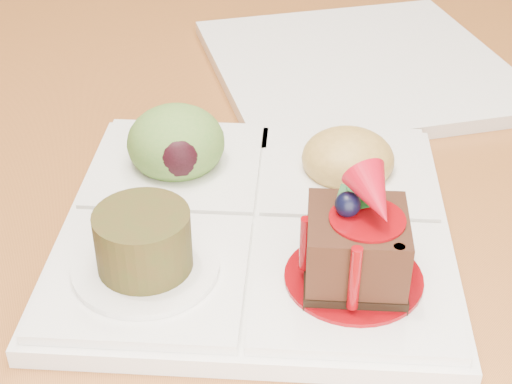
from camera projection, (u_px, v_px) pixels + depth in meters
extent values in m
cylinder|color=#9E5C29|center=(355.00, 8.00, 1.91)|extent=(0.06, 0.06, 0.71)
cylinder|color=black|center=(454.00, 246.00, 1.34)|extent=(0.04, 0.04, 0.45)
cube|color=white|center=(256.00, 229.00, 0.50)|extent=(0.30, 0.30, 0.01)
cube|color=white|center=(353.00, 283.00, 0.45)|extent=(0.14, 0.14, 0.01)
cube|color=white|center=(147.00, 274.00, 0.45)|extent=(0.14, 0.14, 0.01)
cube|color=white|center=(177.00, 165.00, 0.55)|extent=(0.14, 0.14, 0.01)
cube|color=white|center=(347.00, 171.00, 0.54)|extent=(0.14, 0.14, 0.01)
cylinder|color=#740409|center=(353.00, 278.00, 0.44)|extent=(0.08, 0.08, 0.00)
cube|color=black|center=(354.00, 274.00, 0.44)|extent=(0.07, 0.07, 0.01)
cube|color=black|center=(357.00, 244.00, 0.43)|extent=(0.07, 0.07, 0.04)
cylinder|color=#740409|center=(359.00, 217.00, 0.42)|extent=(0.04, 0.04, 0.00)
sphere|color=black|center=(348.00, 204.00, 0.42)|extent=(0.01, 0.01, 0.01)
cone|color=#A40A1B|center=(375.00, 197.00, 0.41)|extent=(0.03, 0.04, 0.04)
cube|color=#0F3E15|center=(359.00, 197.00, 0.43)|extent=(0.01, 0.02, 0.01)
cube|color=#0F3E15|center=(346.00, 196.00, 0.43)|extent=(0.02, 0.02, 0.01)
cylinder|color=#740409|center=(355.00, 278.00, 0.41)|extent=(0.01, 0.01, 0.04)
cylinder|color=#740409|center=(396.00, 273.00, 0.41)|extent=(0.01, 0.01, 0.04)
cylinder|color=#740409|center=(305.00, 244.00, 0.43)|extent=(0.01, 0.01, 0.03)
cylinder|color=white|center=(146.00, 268.00, 0.45)|extent=(0.08, 0.08, 0.00)
cylinder|color=#3D2A11|center=(143.00, 240.00, 0.44)|extent=(0.05, 0.05, 0.04)
cylinder|color=#462E0F|center=(142.00, 223.00, 0.43)|extent=(0.04, 0.04, 0.00)
ellipsoid|color=#5A7B32|center=(176.00, 142.00, 0.54)|extent=(0.07, 0.07, 0.05)
ellipsoid|color=black|center=(179.00, 157.00, 0.52)|extent=(0.03, 0.02, 0.03)
ellipsoid|color=#BB9143|center=(348.00, 159.00, 0.54)|extent=(0.06, 0.06, 0.04)
cube|color=orange|center=(369.00, 147.00, 0.54)|extent=(0.02, 0.02, 0.01)
cube|color=#447619|center=(347.00, 145.00, 0.55)|extent=(0.02, 0.02, 0.01)
cube|color=orange|center=(334.00, 146.00, 0.54)|extent=(0.01, 0.02, 0.01)
cube|color=#447619|center=(326.00, 162.00, 0.53)|extent=(0.02, 0.02, 0.02)
cube|color=orange|center=(350.00, 162.00, 0.52)|extent=(0.02, 0.02, 0.01)
cube|color=#447619|center=(364.00, 155.00, 0.53)|extent=(0.02, 0.02, 0.02)
cube|color=white|center=(359.00, 67.00, 0.70)|extent=(0.27, 0.27, 0.01)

